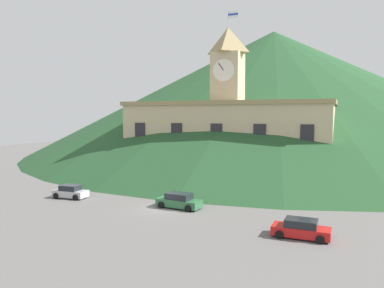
{
  "coord_description": "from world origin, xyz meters",
  "views": [
    {
      "loc": [
        16.78,
        -33.43,
        9.55
      ],
      "look_at": [
        0.0,
        7.9,
        6.03
      ],
      "focal_mm": 35.0,
      "sensor_mm": 36.0,
      "label": 1
    }
  ],
  "objects_px": {
    "street_lamp_left": "(175,159)",
    "street_lamp_far_right": "(248,159)",
    "car_red_sedan": "(301,229)",
    "car_silver_hatch": "(70,192)",
    "car_green_wagon": "(179,201)",
    "car_black_suv": "(202,184)",
    "pedestrian": "(255,184)"
  },
  "relations": [
    {
      "from": "street_lamp_left",
      "to": "street_lamp_far_right",
      "type": "height_order",
      "value": "street_lamp_far_right"
    },
    {
      "from": "car_red_sedan",
      "to": "car_silver_hatch",
      "type": "height_order",
      "value": "car_silver_hatch"
    },
    {
      "from": "car_green_wagon",
      "to": "street_lamp_left",
      "type": "bearing_deg",
      "value": -57.8
    },
    {
      "from": "street_lamp_far_right",
      "to": "car_black_suv",
      "type": "bearing_deg",
      "value": -139.45
    },
    {
      "from": "street_lamp_left",
      "to": "street_lamp_far_right",
      "type": "relative_size",
      "value": 0.84
    },
    {
      "from": "car_red_sedan",
      "to": "car_green_wagon",
      "type": "bearing_deg",
      "value": 160.12
    },
    {
      "from": "car_green_wagon",
      "to": "street_lamp_far_right",
      "type": "bearing_deg",
      "value": -100.08
    },
    {
      "from": "street_lamp_far_right",
      "to": "car_red_sedan",
      "type": "bearing_deg",
      "value": -64.48
    },
    {
      "from": "car_red_sedan",
      "to": "car_silver_hatch",
      "type": "distance_m",
      "value": 26.36
    },
    {
      "from": "car_black_suv",
      "to": "pedestrian",
      "type": "xyz_separation_m",
      "value": [
        6.34,
        1.8,
        0.1
      ]
    },
    {
      "from": "car_green_wagon",
      "to": "pedestrian",
      "type": "distance_m",
      "value": 12.26
    },
    {
      "from": "car_red_sedan",
      "to": "pedestrian",
      "type": "xyz_separation_m",
      "value": [
        -7.21,
        15.89,
        0.26
      ]
    },
    {
      "from": "street_lamp_far_right",
      "to": "car_green_wagon",
      "type": "height_order",
      "value": "street_lamp_far_right"
    },
    {
      "from": "street_lamp_left",
      "to": "pedestrian",
      "type": "relative_size",
      "value": 2.57
    },
    {
      "from": "car_black_suv",
      "to": "pedestrian",
      "type": "bearing_deg",
      "value": -167.18
    },
    {
      "from": "car_green_wagon",
      "to": "pedestrian",
      "type": "height_order",
      "value": "pedestrian"
    },
    {
      "from": "car_silver_hatch",
      "to": "car_black_suv",
      "type": "bearing_deg",
      "value": -145.0
    },
    {
      "from": "street_lamp_far_right",
      "to": "car_red_sedan",
      "type": "distance_m",
      "value": 20.44
    },
    {
      "from": "car_silver_hatch",
      "to": "street_lamp_left",
      "type": "bearing_deg",
      "value": -119.25
    },
    {
      "from": "street_lamp_far_right",
      "to": "car_black_suv",
      "type": "height_order",
      "value": "street_lamp_far_right"
    },
    {
      "from": "street_lamp_far_right",
      "to": "car_black_suv",
      "type": "distance_m",
      "value": 7.03
    },
    {
      "from": "street_lamp_left",
      "to": "street_lamp_far_right",
      "type": "distance_m",
      "value": 10.45
    },
    {
      "from": "street_lamp_left",
      "to": "car_black_suv",
      "type": "distance_m",
      "value": 7.37
    },
    {
      "from": "car_red_sedan",
      "to": "pedestrian",
      "type": "bearing_deg",
      "value": 115.7
    },
    {
      "from": "car_silver_hatch",
      "to": "car_green_wagon",
      "type": "distance_m",
      "value": 13.44
    },
    {
      "from": "car_black_suv",
      "to": "car_red_sedan",
      "type": "height_order",
      "value": "car_black_suv"
    },
    {
      "from": "pedestrian",
      "to": "car_black_suv",
      "type": "bearing_deg",
      "value": -122.75
    },
    {
      "from": "street_lamp_far_right",
      "to": "pedestrian",
      "type": "xyz_separation_m",
      "value": [
        1.49,
        -2.35,
        -2.84
      ]
    },
    {
      "from": "street_lamp_left",
      "to": "car_black_suv",
      "type": "relative_size",
      "value": 0.88
    },
    {
      "from": "car_red_sedan",
      "to": "car_green_wagon",
      "type": "relative_size",
      "value": 0.93
    },
    {
      "from": "car_black_suv",
      "to": "street_lamp_far_right",
      "type": "bearing_deg",
      "value": -142.51
    },
    {
      "from": "street_lamp_left",
      "to": "car_silver_hatch",
      "type": "height_order",
      "value": "street_lamp_left"
    }
  ]
}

